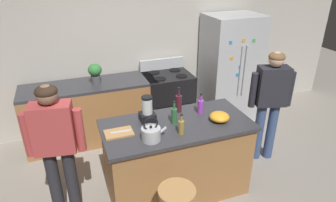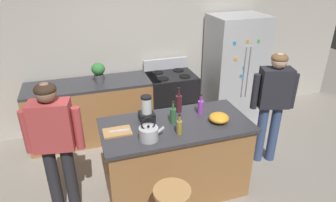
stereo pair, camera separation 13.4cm
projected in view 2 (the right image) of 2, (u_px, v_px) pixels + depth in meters
ground_plane at (175, 189)px, 3.79m from camera, size 14.00×14.00×0.00m
back_wall at (137, 46)px, 4.88m from camera, size 8.00×0.10×2.70m
kitchen_island at (176, 158)px, 3.58m from camera, size 1.70×0.82×0.95m
back_counter_run at (96, 111)px, 4.69m from camera, size 2.00×0.64×0.95m
refrigerator at (235, 70)px, 5.11m from camera, size 0.90×0.73×1.84m
stove_range at (171, 101)px, 5.00m from camera, size 0.76×0.65×1.13m
person_by_island_left at (55, 140)px, 3.05m from camera, size 0.60×0.28×1.60m
person_by_sink_right at (273, 99)px, 3.94m from camera, size 0.59×0.32×1.59m
potted_plant at (98, 71)px, 4.44m from camera, size 0.20×0.20×0.30m
blender_appliance at (147, 110)px, 3.39m from camera, size 0.17×0.17×0.31m
bottle_wine at (179, 103)px, 3.59m from camera, size 0.08×0.08×0.32m
bottle_vinegar at (179, 127)px, 3.14m from camera, size 0.06×0.06×0.24m
bottle_soda at (201, 107)px, 3.55m from camera, size 0.07×0.07×0.26m
bottle_olive_oil at (173, 115)px, 3.34m from camera, size 0.07×0.07×0.28m
mixing_bowl at (219, 118)px, 3.39m from camera, size 0.23×0.23×0.10m
tea_kettle at (149, 133)px, 3.05m from camera, size 0.28×0.20×0.27m
cutting_board at (117, 132)px, 3.20m from camera, size 0.30×0.20×0.02m
chef_knife at (119, 131)px, 3.20m from camera, size 0.22×0.04×0.01m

